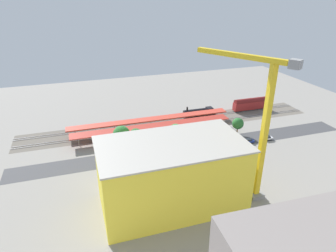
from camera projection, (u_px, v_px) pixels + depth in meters
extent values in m
plane|color=gray|center=(190.00, 145.00, 107.43)|extent=(195.72, 195.72, 0.00)
cube|color=#665E54|center=(172.00, 124.00, 124.47)|extent=(122.48, 16.02, 0.01)
cube|color=#424244|center=(192.00, 147.00, 105.67)|extent=(122.41, 10.31, 0.01)
cube|color=#9E9EA8|center=(169.00, 120.00, 127.91)|extent=(122.32, 1.43, 0.12)
cube|color=#9E9EA8|center=(170.00, 121.00, 126.67)|extent=(122.32, 1.43, 0.12)
cube|color=#9E9EA8|center=(174.00, 126.00, 122.12)|extent=(122.32, 1.43, 0.12)
cube|color=#9E9EA8|center=(175.00, 127.00, 120.87)|extent=(122.32, 1.43, 0.12)
cube|color=#A82D23|center=(153.00, 126.00, 112.86)|extent=(61.49, 6.00, 0.32)
cylinder|color=slate|center=(219.00, 122.00, 121.35)|extent=(0.30, 0.30, 3.70)
cylinder|color=slate|center=(187.00, 126.00, 117.52)|extent=(0.30, 0.30, 3.70)
cylinder|color=slate|center=(153.00, 131.00, 113.69)|extent=(0.30, 0.30, 3.70)
cylinder|color=slate|center=(117.00, 136.00, 109.86)|extent=(0.30, 0.30, 3.70)
cylinder|color=slate|center=(79.00, 141.00, 106.03)|extent=(0.30, 0.30, 3.70)
cube|color=#C63D2D|center=(151.00, 119.00, 119.10)|extent=(65.38, 4.93, 0.45)
cylinder|color=slate|center=(217.00, 115.00, 128.07)|extent=(0.30, 0.30, 3.55)
cylinder|color=slate|center=(185.00, 119.00, 124.00)|extent=(0.30, 0.30, 3.55)
cylinder|color=slate|center=(151.00, 124.00, 119.93)|extent=(0.30, 0.30, 3.55)
cylinder|color=slate|center=(114.00, 128.00, 115.85)|extent=(0.30, 0.30, 3.55)
cylinder|color=slate|center=(75.00, 133.00, 111.78)|extent=(0.30, 0.30, 3.55)
cube|color=black|center=(199.00, 116.00, 131.14)|extent=(14.73, 2.63, 1.00)
cylinder|color=black|center=(197.00, 112.00, 130.00)|extent=(12.12, 2.88, 2.75)
cube|color=black|center=(209.00, 111.00, 131.88)|extent=(2.65, 2.98, 3.76)
cylinder|color=black|center=(187.00, 109.00, 127.89)|extent=(0.70, 0.70, 1.40)
cube|color=black|center=(249.00, 109.00, 138.51)|extent=(14.89, 2.47, 0.60)
cube|color=maroon|center=(250.00, 105.00, 137.66)|extent=(16.55, 3.06, 3.51)
cylinder|color=maroon|center=(250.00, 101.00, 136.83)|extent=(15.89, 3.06, 2.89)
cube|color=black|center=(266.00, 139.00, 110.82)|extent=(3.88, 1.84, 0.30)
cube|color=silver|center=(266.00, 138.00, 110.61)|extent=(4.61, 1.94, 0.72)
cube|color=#1E2328|center=(267.00, 137.00, 110.35)|extent=(2.60, 1.66, 0.54)
cube|color=black|center=(247.00, 143.00, 108.55)|extent=(4.05, 1.89, 0.30)
cube|color=navy|center=(248.00, 141.00, 108.33)|extent=(4.80, 2.00, 0.76)
cube|color=#1E2328|center=(248.00, 140.00, 108.06)|extent=(2.72, 1.67, 0.57)
cube|color=black|center=(226.00, 146.00, 106.22)|extent=(3.57, 1.69, 0.30)
cube|color=maroon|center=(226.00, 144.00, 105.98)|extent=(4.25, 1.76, 0.88)
cube|color=#1E2328|center=(226.00, 143.00, 105.69)|extent=(2.38, 1.54, 0.53)
cube|color=black|center=(209.00, 150.00, 103.77)|extent=(3.81, 1.81, 0.30)
cube|color=gray|center=(209.00, 148.00, 103.55)|extent=(4.52, 1.91, 0.75)
cube|color=#1E2328|center=(209.00, 146.00, 103.26)|extent=(2.55, 1.63, 0.64)
cube|color=black|center=(186.00, 153.00, 101.59)|extent=(3.96, 1.96, 0.30)
cube|color=maroon|center=(186.00, 152.00, 101.37)|extent=(4.71, 2.07, 0.77)
cube|color=#1E2328|center=(186.00, 150.00, 101.07)|extent=(2.66, 1.76, 0.68)
cube|color=yellow|center=(172.00, 175.00, 74.52)|extent=(35.52, 19.51, 17.14)
cube|color=#ADA89E|center=(172.00, 144.00, 70.89)|extent=(36.13, 20.12, 0.40)
cube|color=gray|center=(255.00, 194.00, 80.24)|extent=(3.60, 3.60, 1.20)
cube|color=yellow|center=(264.00, 137.00, 73.04)|extent=(1.40, 1.40, 35.98)
cube|color=yellow|center=(239.00, 56.00, 70.84)|extent=(12.71, 21.48, 1.20)
cube|color=gray|center=(296.00, 64.00, 62.57)|extent=(2.92, 3.07, 2.00)
cube|color=black|center=(134.00, 178.00, 87.74)|extent=(9.28, 2.82, 0.50)
cube|color=silver|center=(138.00, 172.00, 87.40)|extent=(7.11, 2.91, 3.02)
cube|color=silver|center=(123.00, 176.00, 85.91)|extent=(2.37, 2.57, 2.54)
cube|color=black|center=(158.00, 169.00, 92.28)|extent=(10.40, 3.33, 0.50)
cube|color=white|center=(161.00, 164.00, 91.76)|extent=(8.21, 3.33, 3.04)
cube|color=#334C8C|center=(145.00, 166.00, 90.90)|extent=(2.48, 2.70, 2.52)
cube|color=black|center=(176.00, 167.00, 93.39)|extent=(8.91, 2.33, 0.50)
cube|color=silver|center=(179.00, 162.00, 92.99)|extent=(6.90, 2.56, 2.79)
cube|color=#334C8C|center=(166.00, 165.00, 91.82)|extent=(2.03, 2.53, 2.43)
cylinder|color=brown|center=(136.00, 144.00, 103.27)|extent=(0.40, 0.40, 3.99)
sphere|color=#28662D|center=(136.00, 135.00, 101.77)|extent=(4.67, 4.67, 4.67)
cylinder|color=brown|center=(176.00, 140.00, 107.09)|extent=(0.38, 0.38, 3.56)
sphere|color=#38843D|center=(176.00, 131.00, 105.62)|extent=(5.06, 5.06, 5.06)
cylinder|color=brown|center=(122.00, 145.00, 103.13)|extent=(0.40, 0.40, 3.91)
sphere|color=#2D7233|center=(122.00, 134.00, 101.45)|extent=(5.97, 5.97, 5.97)
cylinder|color=brown|center=(237.00, 131.00, 114.49)|extent=(0.47, 0.47, 3.04)
sphere|color=#28662D|center=(238.00, 124.00, 113.22)|extent=(4.40, 4.40, 4.40)
cylinder|color=#333333|center=(127.00, 157.00, 93.75)|extent=(0.16, 0.16, 5.52)
cube|color=black|center=(127.00, 149.00, 92.42)|extent=(0.36, 0.36, 0.90)
sphere|color=yellow|center=(126.00, 149.00, 92.36)|extent=(0.20, 0.20, 0.20)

